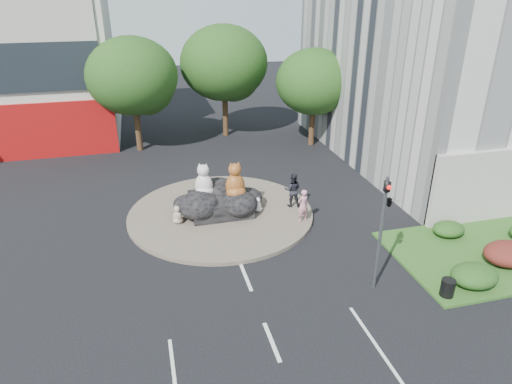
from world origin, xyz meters
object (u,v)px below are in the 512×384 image
(cat_tabby, at_px, (235,180))
(pedestrian_dark, at_px, (293,190))
(kitten_calico, at_px, (177,214))
(pedestrian_pink, at_px, (303,205))
(cat_white, at_px, (204,180))
(kitten_white, at_px, (258,204))
(litter_bin, at_px, (448,288))

(cat_tabby, relative_size, pedestrian_dark, 1.03)
(kitten_calico, distance_m, pedestrian_pink, 6.50)
(cat_white, xyz_separation_m, kitten_calico, (-1.58, -1.03, -1.33))
(cat_white, bearing_deg, kitten_calico, -120.30)
(kitten_white, bearing_deg, litter_bin, -99.50)
(litter_bin, bearing_deg, cat_tabby, 126.21)
(cat_white, distance_m, pedestrian_dark, 4.91)
(cat_tabby, distance_m, kitten_calico, 3.50)
(cat_tabby, height_order, pedestrian_pink, cat_tabby)
(cat_tabby, bearing_deg, kitten_calico, -173.56)
(pedestrian_dark, xyz_separation_m, litter_bin, (3.50, -9.06, -0.69))
(cat_white, bearing_deg, kitten_white, 11.10)
(kitten_white, distance_m, litter_bin, 10.49)
(kitten_white, distance_m, pedestrian_pink, 2.63)
(cat_tabby, height_order, kitten_calico, cat_tabby)
(kitten_white, height_order, pedestrian_dark, pedestrian_dark)
(cat_tabby, bearing_deg, pedestrian_dark, -4.04)
(pedestrian_pink, bearing_deg, kitten_calico, -29.13)
(pedestrian_dark, bearing_deg, cat_tabby, 15.70)
(kitten_calico, xyz_separation_m, kitten_white, (4.36, 0.26, -0.09))
(cat_tabby, distance_m, pedestrian_dark, 3.34)
(cat_white, height_order, litter_bin, cat_white)
(litter_bin, bearing_deg, kitten_calico, 138.75)
(kitten_white, distance_m, pedestrian_dark, 2.10)
(cat_tabby, relative_size, pedestrian_pink, 1.12)
(pedestrian_pink, bearing_deg, pedestrian_dark, -108.02)
(kitten_calico, xyz_separation_m, pedestrian_dark, (6.38, 0.40, 0.47))
(cat_white, relative_size, pedestrian_pink, 1.05)
(litter_bin, bearing_deg, pedestrian_dark, 111.11)
(cat_white, xyz_separation_m, litter_bin, (8.30, -9.69, -1.55))
(pedestrian_pink, height_order, pedestrian_dark, pedestrian_dark)
(kitten_white, bearing_deg, cat_tabby, 127.79)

